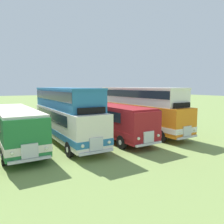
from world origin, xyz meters
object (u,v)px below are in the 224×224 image
at_px(bus_seventh_in_row, 107,118).
at_px(bus_eighth_in_row, 140,108).
at_px(bus_sixth_in_row, 66,113).
at_px(bus_fifth_in_row, 15,125).

distance_m(bus_seventh_in_row, bus_eighth_in_row, 3.94).
bearing_deg(bus_seventh_in_row, bus_sixth_in_row, -178.46).
xyz_separation_m(bus_fifth_in_row, bus_sixth_in_row, (3.88, -0.14, 0.72)).
bearing_deg(bus_sixth_in_row, bus_fifth_in_row, 177.97).
relative_size(bus_sixth_in_row, bus_seventh_in_row, 0.94).
bearing_deg(bus_eighth_in_row, bus_seventh_in_row, -177.89).
distance_m(bus_fifth_in_row, bus_seventh_in_row, 7.76).
height_order(bus_fifth_in_row, bus_sixth_in_row, bus_sixth_in_row).
bearing_deg(bus_sixth_in_row, bus_seventh_in_row, 1.54).
xyz_separation_m(bus_fifth_in_row, bus_eighth_in_row, (11.63, 0.11, 0.72)).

